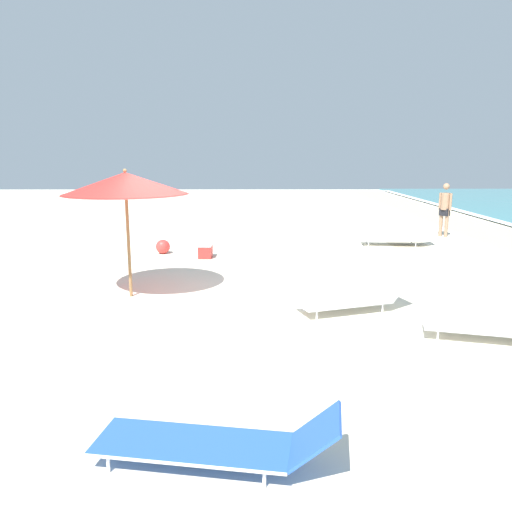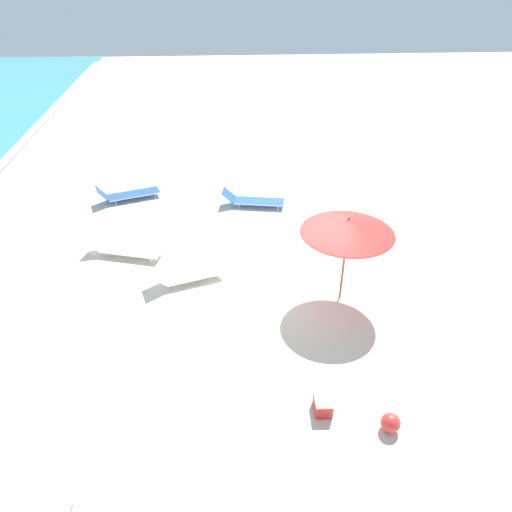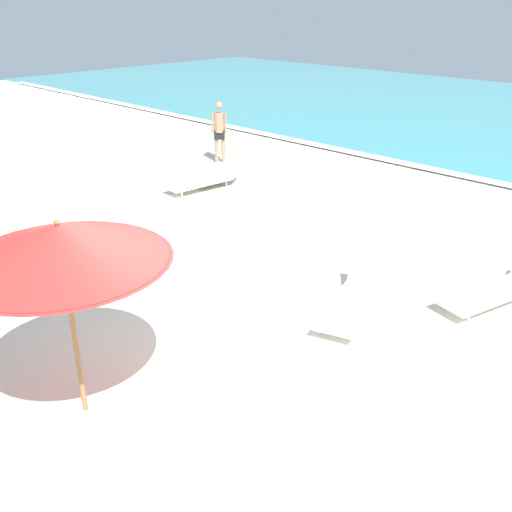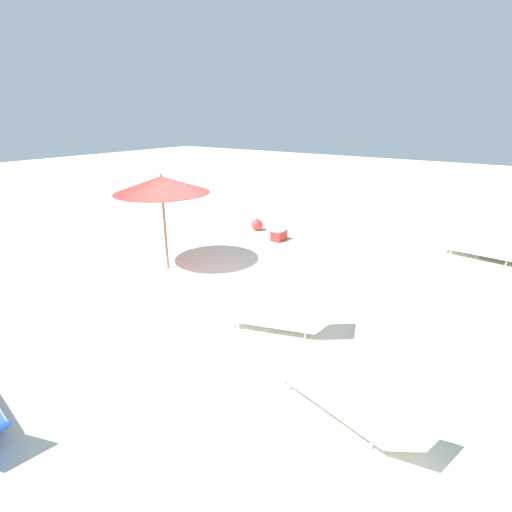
{
  "view_description": "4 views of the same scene",
  "coord_description": "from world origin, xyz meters",
  "px_view_note": "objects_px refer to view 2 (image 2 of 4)",
  "views": [
    {
      "loc": [
        9.08,
        1.06,
        2.68
      ],
      "look_at": [
        -0.03,
        1.11,
        0.82
      ],
      "focal_mm": 35.0,
      "sensor_mm": 36.0,
      "label": 1
    },
    {
      "loc": [
        -10.51,
        1.51,
        8.18
      ],
      "look_at": [
        0.18,
        0.91,
        1.12
      ],
      "focal_mm": 35.0,
      "sensor_mm": 36.0,
      "label": 2
    },
    {
      "loc": [
        5.04,
        -3.77,
        4.49
      ],
      "look_at": [
        -0.26,
        1.69,
        1.01
      ],
      "focal_mm": 40.0,
      "sensor_mm": 36.0,
      "label": 3
    },
    {
      "loc": [
        6.37,
        6.13,
        3.78
      ],
      "look_at": [
        -0.58,
        1.23,
        0.74
      ],
      "focal_mm": 28.0,
      "sensor_mm": 36.0,
      "label": 4
    }
  ],
  "objects_px": {
    "beach_umbrella": "(348,226)",
    "beach_ball": "(390,423)",
    "sun_lounger_near_water_right": "(253,200)",
    "sun_lounger_mid_beach_solo": "(4,505)",
    "sun_lounger_under_umbrella": "(128,194)",
    "sun_lounger_beside_umbrella": "(185,275)",
    "cooler_box": "(323,404)",
    "sun_lounger_near_water_left": "(124,249)"
  },
  "relations": [
    {
      "from": "beach_umbrella",
      "to": "beach_ball",
      "type": "distance_m",
      "value": 4.65
    },
    {
      "from": "sun_lounger_near_water_right",
      "to": "sun_lounger_mid_beach_solo",
      "type": "bearing_deg",
      "value": 165.74
    },
    {
      "from": "sun_lounger_near_water_right",
      "to": "beach_umbrella",
      "type": "bearing_deg",
      "value": -149.91
    },
    {
      "from": "beach_umbrella",
      "to": "sun_lounger_under_umbrella",
      "type": "height_order",
      "value": "beach_umbrella"
    },
    {
      "from": "sun_lounger_beside_umbrella",
      "to": "sun_lounger_near_water_right",
      "type": "height_order",
      "value": "sun_lounger_beside_umbrella"
    },
    {
      "from": "sun_lounger_near_water_right",
      "to": "cooler_box",
      "type": "distance_m",
      "value": 9.05
    },
    {
      "from": "sun_lounger_near_water_right",
      "to": "cooler_box",
      "type": "relative_size",
      "value": 4.36
    },
    {
      "from": "sun_lounger_mid_beach_solo",
      "to": "cooler_box",
      "type": "relative_size",
      "value": 4.23
    },
    {
      "from": "sun_lounger_under_umbrella",
      "to": "sun_lounger_near_water_left",
      "type": "relative_size",
      "value": 0.97
    },
    {
      "from": "sun_lounger_mid_beach_solo",
      "to": "cooler_box",
      "type": "distance_m",
      "value": 5.91
    },
    {
      "from": "sun_lounger_under_umbrella",
      "to": "cooler_box",
      "type": "xyz_separation_m",
      "value": [
        -9.73,
        -5.42,
        -0.03
      ]
    },
    {
      "from": "beach_umbrella",
      "to": "sun_lounger_near_water_right",
      "type": "bearing_deg",
      "value": 21.01
    },
    {
      "from": "sun_lounger_under_umbrella",
      "to": "cooler_box",
      "type": "height_order",
      "value": "sun_lounger_under_umbrella"
    },
    {
      "from": "sun_lounger_under_umbrella",
      "to": "sun_lounger_near_water_left",
      "type": "height_order",
      "value": "sun_lounger_under_umbrella"
    },
    {
      "from": "sun_lounger_near_water_left",
      "to": "beach_ball",
      "type": "height_order",
      "value": "sun_lounger_near_water_left"
    },
    {
      "from": "sun_lounger_near_water_right",
      "to": "cooler_box",
      "type": "xyz_separation_m",
      "value": [
        -9.0,
        -0.96,
        -0.03
      ]
    },
    {
      "from": "sun_lounger_beside_umbrella",
      "to": "sun_lounger_under_umbrella",
      "type": "bearing_deg",
      "value": 6.34
    },
    {
      "from": "beach_umbrella",
      "to": "sun_lounger_mid_beach_solo",
      "type": "xyz_separation_m",
      "value": [
        -5.48,
        6.71,
        -1.93
      ]
    },
    {
      "from": "sun_lounger_near_water_left",
      "to": "sun_lounger_near_water_right",
      "type": "distance_m",
      "value": 4.95
    },
    {
      "from": "beach_umbrella",
      "to": "sun_lounger_near_water_left",
      "type": "relative_size",
      "value": 1.04
    },
    {
      "from": "sun_lounger_mid_beach_solo",
      "to": "cooler_box",
      "type": "bearing_deg",
      "value": -67.07
    },
    {
      "from": "sun_lounger_under_umbrella",
      "to": "beach_ball",
      "type": "relative_size",
      "value": 5.77
    },
    {
      "from": "sun_lounger_beside_umbrella",
      "to": "sun_lounger_mid_beach_solo",
      "type": "distance_m",
      "value": 6.91
    },
    {
      "from": "beach_umbrella",
      "to": "sun_lounger_near_water_left",
      "type": "distance_m",
      "value": 6.77
    },
    {
      "from": "sun_lounger_under_umbrella",
      "to": "sun_lounger_beside_umbrella",
      "type": "distance_m",
      "value": 5.66
    },
    {
      "from": "sun_lounger_under_umbrella",
      "to": "sun_lounger_near_water_left",
      "type": "distance_m",
      "value": 3.71
    },
    {
      "from": "cooler_box",
      "to": "beach_ball",
      "type": "bearing_deg",
      "value": 67.56
    },
    {
      "from": "beach_umbrella",
      "to": "sun_lounger_mid_beach_solo",
      "type": "relative_size",
      "value": 1.13
    },
    {
      "from": "sun_lounger_near_water_left",
      "to": "cooler_box",
      "type": "bearing_deg",
      "value": -125.44
    },
    {
      "from": "beach_umbrella",
      "to": "sun_lounger_beside_umbrella",
      "type": "distance_m",
      "value": 4.65
    },
    {
      "from": "beach_ball",
      "to": "cooler_box",
      "type": "bearing_deg",
      "value": 65.89
    },
    {
      "from": "beach_umbrella",
      "to": "sun_lounger_near_water_right",
      "type": "xyz_separation_m",
      "value": [
        5.33,
        2.05,
        -1.94
      ]
    },
    {
      "from": "sun_lounger_near_water_right",
      "to": "cooler_box",
      "type": "bearing_deg",
      "value": -164.83
    },
    {
      "from": "sun_lounger_beside_umbrella",
      "to": "cooler_box",
      "type": "bearing_deg",
      "value": -164.99
    },
    {
      "from": "sun_lounger_under_umbrella",
      "to": "beach_ball",
      "type": "height_order",
      "value": "sun_lounger_under_umbrella"
    },
    {
      "from": "beach_umbrella",
      "to": "sun_lounger_under_umbrella",
      "type": "xyz_separation_m",
      "value": [
        6.06,
        6.5,
        -1.93
      ]
    },
    {
      "from": "sun_lounger_under_umbrella",
      "to": "beach_ball",
      "type": "bearing_deg",
      "value": -166.71
    },
    {
      "from": "sun_lounger_under_umbrella",
      "to": "cooler_box",
      "type": "distance_m",
      "value": 11.14
    },
    {
      "from": "sun_lounger_under_umbrella",
      "to": "sun_lounger_near_water_right",
      "type": "bearing_deg",
      "value": -118.88
    },
    {
      "from": "beach_umbrella",
      "to": "sun_lounger_under_umbrella",
      "type": "distance_m",
      "value": 9.1
    },
    {
      "from": "beach_umbrella",
      "to": "cooler_box",
      "type": "distance_m",
      "value": 4.3
    },
    {
      "from": "beach_umbrella",
      "to": "beach_ball",
      "type": "xyz_separation_m",
      "value": [
        -4.22,
        -0.13,
        -1.96
      ]
    }
  ]
}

